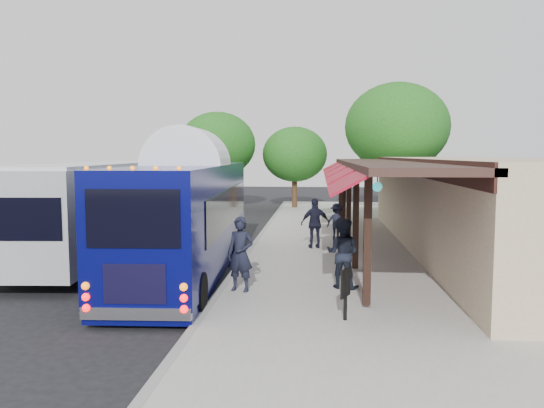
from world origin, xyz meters
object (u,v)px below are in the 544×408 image
at_px(city_bus, 99,204).
at_px(sign_board, 345,285).
at_px(ped_d, 337,222).
at_px(coach_bus, 188,211).
at_px(ped_a, 240,254).
at_px(ped_b, 343,253).
at_px(ped_c, 315,223).

bearing_deg(city_bus, sign_board, -45.48).
bearing_deg(ped_d, coach_bus, 82.99).
bearing_deg(city_bus, ped_a, -45.79).
xyz_separation_m(coach_bus, city_bus, (-4.10, 2.81, -0.07)).
relative_size(coach_bus, ped_b, 6.13).
height_order(ped_a, ped_c, ped_a).
bearing_deg(sign_board, ped_b, 111.94).
bearing_deg(coach_bus, sign_board, -48.99).
distance_m(ped_b, sign_board, 2.85).
bearing_deg(ped_a, ped_c, 88.46).
xyz_separation_m(city_bus, ped_a, (6.15, -5.46, -0.76)).
xyz_separation_m(coach_bus, ped_d, (4.85, 5.91, -1.04)).
bearing_deg(ped_d, city_bus, 51.48).
height_order(coach_bus, city_bus, coach_bus).
relative_size(ped_b, ped_d, 1.21).
relative_size(ped_a, sign_board, 1.73).
distance_m(ped_a, ped_b, 2.76).
relative_size(coach_bus, ped_c, 6.02).
bearing_deg(ped_a, ped_d, 86.37).
xyz_separation_m(ped_a, sign_board, (2.63, -2.25, -0.22)).
bearing_deg(ped_c, ped_b, 83.50).
bearing_deg(ped_c, sign_board, 80.74).
height_order(coach_bus, ped_d, coach_bus).
xyz_separation_m(ped_a, ped_c, (1.91, 6.64, -0.03)).
relative_size(ped_c, ped_d, 1.23).
height_order(ped_c, sign_board, ped_c).
height_order(coach_bus, ped_b, coach_bus).
xyz_separation_m(coach_bus, ped_a, (2.05, -2.65, -0.83)).
xyz_separation_m(ped_a, ped_d, (2.80, 8.56, -0.21)).
distance_m(coach_bus, city_bus, 4.97).
xyz_separation_m(ped_c, sign_board, (0.72, -8.89, -0.19)).
distance_m(coach_bus, ped_d, 7.72).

